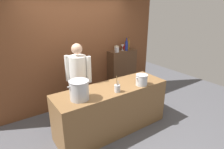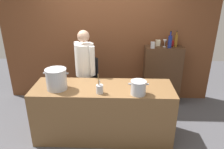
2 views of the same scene
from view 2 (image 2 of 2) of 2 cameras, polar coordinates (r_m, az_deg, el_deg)
The scene contains 14 objects.
ground_plane at distance 3.83m, azimuth -2.20°, elevation -15.53°, with size 8.00×8.00×0.00m, color #4C4C51.
brick_back_panel at distance 4.50m, azimuth -1.21°, elevation 11.48°, with size 4.40×0.10×3.00m, color brown.
prep_counter at distance 3.57m, azimuth -2.31°, elevation -9.83°, with size 2.20×0.70×0.90m, color brown.
bar_cabinet at distance 4.63m, azimuth 13.02°, elevation -0.21°, with size 0.76×0.32×1.23m, color #472D1C.
chef at distance 3.95m, azimuth -7.11°, elevation 1.65°, with size 0.44×0.44×1.66m.
stockpot_large at distance 3.33m, azimuth -14.52°, elevation -1.19°, with size 0.38×0.32×0.32m.
stockpot_small at distance 3.11m, azimuth 6.99°, elevation -3.49°, with size 0.29×0.23×0.21m.
utensil_crock at distance 3.14m, azimuth -3.30°, elevation -3.81°, with size 0.10×0.10×0.30m.
wine_bottle_cobalt at distance 4.36m, azimuth 15.11°, elevation 8.46°, with size 0.08×0.08×0.33m.
wine_bottle_amber at distance 4.47m, azimuth 16.61°, elevation 8.61°, with size 0.06×0.06×0.32m.
wine_glass_tall at distance 4.40m, azimuth 13.83°, elevation 8.45°, with size 0.08×0.08×0.15m.
spice_tin_silver at distance 4.28m, azimuth 10.72°, elevation 7.67°, with size 0.07×0.07×0.12m, color #B2B2B7.
spice_tin_cream at distance 4.48m, azimuth 12.04°, elevation 8.22°, with size 0.09×0.09×0.12m, color beige.
spice_tin_red at distance 4.54m, azimuth 15.47°, elevation 8.00°, with size 0.08×0.08×0.11m, color red.
Camera 2 is at (0.25, -3.01, 2.36)m, focal length 34.51 mm.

